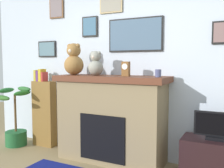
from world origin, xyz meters
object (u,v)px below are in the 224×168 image
at_px(potted_plant, 16,125).
at_px(mantel_clock, 126,69).
at_px(fireplace, 111,118).
at_px(teddy_bear_tan, 96,64).
at_px(tv_stand, 214,160).
at_px(bookshelf, 44,111).
at_px(candle_jar, 158,73).
at_px(television, 215,127).
at_px(teddy_bear_cream, 74,61).

bearing_deg(potted_plant, mantel_clock, 3.80).
relative_size(fireplace, mantel_clock, 8.16).
xyz_separation_m(potted_plant, teddy_bear_tan, (1.47, 0.13, 1.00)).
relative_size(fireplace, potted_plant, 1.64).
distance_m(tv_stand, mantel_clock, 1.54).
distance_m(bookshelf, candle_jar, 2.07).
bearing_deg(candle_jar, television, -0.83).
bearing_deg(television, tv_stand, 90.00).
relative_size(fireplace, teddy_bear_tan, 4.61).
bearing_deg(tv_stand, teddy_bear_tan, 179.70).
bearing_deg(teddy_bear_cream, bookshelf, 172.24).
bearing_deg(candle_jar, bookshelf, 177.33).
relative_size(fireplace, tv_stand, 2.17).
distance_m(candle_jar, mantel_clock, 0.44).
bearing_deg(mantel_clock, teddy_bear_tan, 179.93).
bearing_deg(teddy_bear_tan, bookshelf, 175.00).
relative_size(television, mantel_clock, 2.44).
distance_m(mantel_clock, teddy_bear_cream, 0.85).
height_order(bookshelf, mantel_clock, mantel_clock).
height_order(bookshelf, teddy_bear_cream, teddy_bear_cream).
height_order(fireplace, bookshelf, bookshelf).
xyz_separation_m(mantel_clock, teddy_bear_tan, (-0.46, 0.00, 0.06)).
distance_m(bookshelf, teddy_bear_tan, 1.31).
bearing_deg(bookshelf, television, -2.19).
bearing_deg(bookshelf, mantel_clock, -3.49).
bearing_deg(mantel_clock, potted_plant, -176.20).
relative_size(fireplace, candle_jar, 16.39).
height_order(mantel_clock, teddy_bear_tan, teddy_bear_tan).
relative_size(bookshelf, teddy_bear_cream, 2.74).
distance_m(candle_jar, teddy_bear_cream, 1.29).
bearing_deg(tv_stand, mantel_clock, 179.61).
bearing_deg(mantel_clock, candle_jar, 0.14).
relative_size(fireplace, teddy_bear_cream, 3.42).
height_order(television, teddy_bear_cream, teddy_bear_cream).
bearing_deg(fireplace, teddy_bear_cream, -178.29).
bearing_deg(candle_jar, teddy_bear_cream, -179.97).
bearing_deg(television, fireplace, 178.83).
distance_m(mantel_clock, teddy_bear_tan, 0.47).
distance_m(fireplace, teddy_bear_tan, 0.79).
xyz_separation_m(television, candle_jar, (-0.69, 0.01, 0.60)).
xyz_separation_m(fireplace, bookshelf, (-1.29, 0.07, -0.03)).
bearing_deg(bookshelf, teddy_bear_cream, -7.76).
height_order(bookshelf, tv_stand, bookshelf).
relative_size(potted_plant, teddy_bear_tan, 2.82).
height_order(fireplace, candle_jar, candle_jar).
xyz_separation_m(fireplace, teddy_bear_cream, (-0.61, -0.02, 0.80)).
bearing_deg(bookshelf, teddy_bear_tan, -5.00).
distance_m(potted_plant, candle_jar, 2.55).
bearing_deg(teddy_bear_cream, mantel_clock, -0.03).
distance_m(potted_plant, teddy_bear_tan, 1.79).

